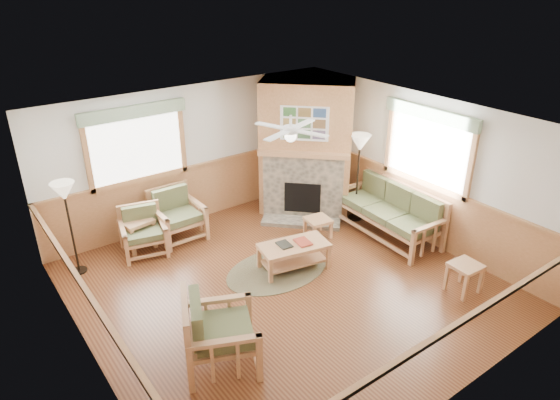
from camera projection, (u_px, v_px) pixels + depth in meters
floor at (286, 286)px, 8.02m from camera, size 6.00×6.00×0.01m
ceiling at (287, 123)px, 6.87m from camera, size 6.00×6.00×0.01m
wall_back at (193, 155)px, 9.63m from camera, size 6.00×0.02×2.70m
wall_front at (457, 313)px, 5.26m from camera, size 6.00×0.02×2.70m
wall_left at (82, 279)px, 5.84m from camera, size 0.02×6.00×2.70m
wall_right at (418, 167)px, 9.05m from camera, size 0.02×6.00×2.70m
wainscot at (286, 257)px, 7.79m from camera, size 6.00×6.00×1.10m
fireplace at (306, 147)px, 10.04m from camera, size 3.11×3.11×2.70m
window_back at (131, 104)px, 8.51m from camera, size 1.90×0.16×1.50m
window_right at (434, 106)px, 8.38m from camera, size 0.16×1.90×1.50m
ceiling_fan at (291, 118)px, 7.26m from camera, size 1.59×1.59×0.36m
sofa at (388, 212)px, 9.33m from camera, size 2.15×0.97×0.97m
armchair_back_left at (143, 232)px, 8.79m from camera, size 0.89×0.89×0.83m
armchair_back_right at (178, 215)px, 9.25m from camera, size 0.85×0.85×0.94m
armchair_left at (221, 331)px, 6.27m from camera, size 1.20×1.20×1.02m
coffee_table at (294, 256)px, 8.40m from camera, size 1.24×0.80×0.46m
end_table_chairs at (138, 234)px, 8.99m from camera, size 0.57×0.56×0.57m
end_table_sofa at (464, 278)px, 7.79m from camera, size 0.47×0.45×0.50m
footstool at (318, 227)px, 9.41m from camera, size 0.50×0.50×0.38m
braided_rug at (277, 270)px, 8.43m from camera, size 2.16×2.16×0.01m
floor_lamp_left at (71, 229)px, 8.05m from camera, size 0.48×0.48×1.63m
floor_lamp_right at (358, 178)px, 9.77m from camera, size 0.48×0.48×1.79m
book_red at (303, 241)px, 8.34m from camera, size 0.26×0.33×0.03m
book_dark at (284, 244)px, 8.27m from camera, size 0.23×0.29×0.03m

